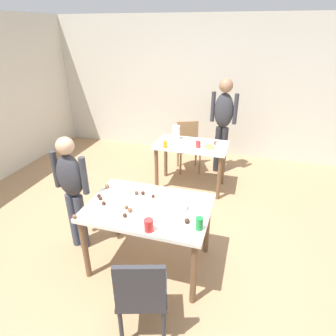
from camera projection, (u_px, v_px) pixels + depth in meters
ground_plane at (159, 252)px, 3.34m from camera, size 6.40×6.40×0.00m
wall_back at (210, 89)px, 5.51m from camera, size 6.40×0.10×2.60m
dining_table_near at (149, 214)px, 2.90m from camera, size 1.24×0.84×0.75m
dining_table_far at (191, 151)px, 4.44m from camera, size 1.10×0.61×0.75m
chair_near_table at (142, 292)px, 2.24m from camera, size 0.50×0.50×0.87m
chair_far_table at (188, 143)px, 5.12m from camera, size 0.52×0.52×0.87m
person_girl_near at (72, 186)px, 3.10m from camera, size 0.46×0.24×1.38m
person_adult_far at (223, 118)px, 4.79m from camera, size 0.46×0.24×1.64m
mixing_bowl at (177, 205)px, 2.82m from camera, size 0.21×0.21×0.07m
soda_can at (199, 224)px, 2.51m from camera, size 0.07×0.07×0.12m
fork_near at (147, 213)px, 2.75m from camera, size 0.17×0.02×0.01m
cup_near_0 at (149, 225)px, 2.49m from camera, size 0.08×0.08×0.12m
cake_ball_0 at (187, 221)px, 2.60m from camera, size 0.05×0.05×0.05m
cake_ball_1 at (100, 198)px, 2.96m from camera, size 0.04×0.04×0.04m
cake_ball_2 at (126, 207)px, 2.82m from camera, size 0.04×0.04×0.04m
cake_ball_3 at (143, 193)px, 3.05m from camera, size 0.04×0.04×0.04m
cake_ball_4 at (153, 196)px, 3.00m from camera, size 0.04×0.04×0.04m
cake_ball_5 at (125, 215)px, 2.69m from camera, size 0.04×0.04×0.04m
cake_ball_6 at (137, 193)px, 3.06m from camera, size 0.04×0.04×0.04m
cake_ball_7 at (107, 186)px, 3.17m from camera, size 0.05×0.05×0.05m
cake_ball_8 at (74, 217)px, 2.67m from camera, size 0.04×0.04×0.04m
cake_ball_9 at (130, 210)px, 2.77m from camera, size 0.05×0.05×0.05m
cake_ball_10 at (99, 196)px, 3.00m from camera, size 0.04×0.04×0.04m
cake_ball_11 at (104, 203)px, 2.88m from camera, size 0.04×0.04×0.04m
pitcher_far at (176, 133)px, 4.54m from camera, size 0.12×0.12×0.22m
cup_far_0 at (198, 144)px, 4.25m from camera, size 0.07×0.07×0.10m
cup_far_1 at (165, 144)px, 4.23m from camera, size 0.07×0.07×0.11m
cup_far_2 at (219, 146)px, 4.17m from camera, size 0.09×0.09×0.10m
cup_far_3 at (179, 145)px, 4.21m from camera, size 0.09×0.09×0.10m
donut_far_0 at (196, 142)px, 4.41m from camera, size 0.14×0.14×0.04m
donut_far_1 at (209, 147)px, 4.24m from camera, size 0.14×0.14×0.04m
donut_far_2 at (217, 143)px, 4.37m from camera, size 0.12×0.12×0.04m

